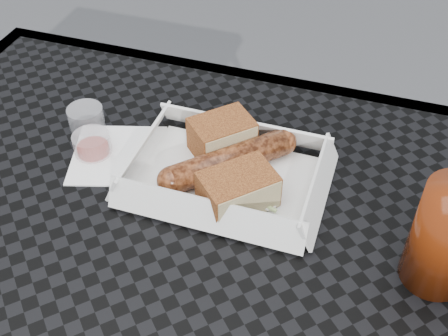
{
  "coord_description": "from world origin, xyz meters",
  "views": [
    {
      "loc": [
        0.24,
        -0.34,
        1.25
      ],
      "look_at": [
        0.08,
        0.14,
        0.78
      ],
      "focal_mm": 45.0,
      "sensor_mm": 36.0,
      "label": 1
    }
  ],
  "objects_px": {
    "patio_table": "(127,289)",
    "bratwurst": "(229,161)",
    "food_tray": "(226,179)",
    "drink_glass": "(446,237)"
  },
  "relations": [
    {
      "from": "patio_table",
      "to": "food_tray",
      "type": "xyz_separation_m",
      "value": [
        0.08,
        0.15,
        0.08
      ]
    },
    {
      "from": "food_tray",
      "to": "patio_table",
      "type": "bearing_deg",
      "value": -118.44
    },
    {
      "from": "bratwurst",
      "to": "drink_glass",
      "type": "xyz_separation_m",
      "value": [
        0.26,
        -0.08,
        0.04
      ]
    },
    {
      "from": "patio_table",
      "to": "food_tray",
      "type": "bearing_deg",
      "value": 61.56
    },
    {
      "from": "food_tray",
      "to": "bratwurst",
      "type": "height_order",
      "value": "bratwurst"
    },
    {
      "from": "food_tray",
      "to": "bratwurst",
      "type": "relative_size",
      "value": 1.46
    },
    {
      "from": "drink_glass",
      "to": "patio_table",
      "type": "bearing_deg",
      "value": -167.27
    },
    {
      "from": "patio_table",
      "to": "food_tray",
      "type": "relative_size",
      "value": 3.64
    },
    {
      "from": "patio_table",
      "to": "bratwurst",
      "type": "relative_size",
      "value": 5.32
    },
    {
      "from": "bratwurst",
      "to": "drink_glass",
      "type": "height_order",
      "value": "drink_glass"
    }
  ]
}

